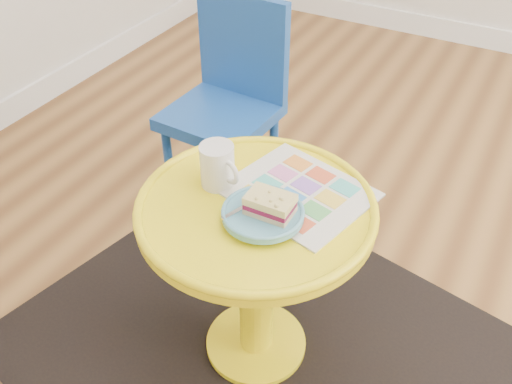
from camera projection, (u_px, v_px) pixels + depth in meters
The scene contains 10 objects.
floor at pixel (435, 302), 1.79m from camera, with size 4.00×4.00×0.00m, color brown.
room_walls at pixel (290, 81), 2.81m from camera, with size 4.00×4.00×4.00m.
rug at pixel (256, 345), 1.66m from camera, with size 1.30×1.10×0.01m, color black.
side_table at pixel (256, 251), 1.42m from camera, with size 0.56×0.56×0.54m.
chair at pixel (229, 96), 1.93m from camera, with size 0.35×0.35×0.76m.
newspaper at pixel (298, 192), 1.36m from camera, with size 0.32×0.27×0.01m, color silver.
mug at pixel (218, 165), 1.36m from camera, with size 0.12×0.08×0.11m.
plate at pixel (263, 214), 1.28m from camera, with size 0.19×0.19×0.02m.
cake_slice at pixel (270, 204), 1.25m from camera, with size 0.11×0.07×0.05m.
fork at pixel (249, 204), 1.29m from camera, with size 0.06×0.14×0.00m.
Camera 1 is at (0.07, -1.30, 1.39)m, focal length 40.00 mm.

